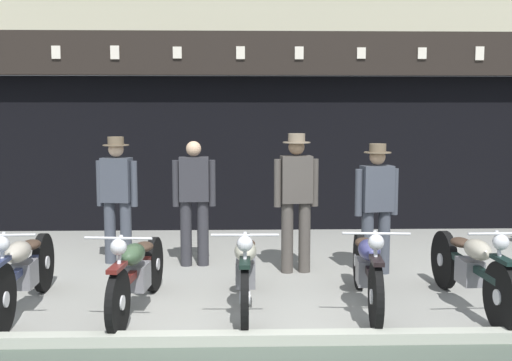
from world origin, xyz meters
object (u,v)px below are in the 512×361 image
motorcycle_center_left (137,272)px  shopkeeper_center (194,197)px  motorcycle_center (246,268)px  motorcycle_center_right (367,267)px  motorcycle_right (471,267)px  assistant_far_right (376,203)px  advert_board_near (88,124)px  salesman_right (296,196)px  motorcycle_left (24,270)px  salesman_left (117,194)px  advert_board_far (33,120)px

motorcycle_center_left → shopkeeper_center: (0.45, 1.88, 0.49)m
motorcycle_center → shopkeeper_center: size_ratio=1.26×
motorcycle_center_right → motorcycle_right: size_ratio=0.98×
motorcycle_right → assistant_far_right: 1.61m
assistant_far_right → motorcycle_center: bearing=29.4°
assistant_far_right → advert_board_near: advert_board_near is taller
motorcycle_center_right → assistant_far_right: 1.47m
salesman_right → motorcycle_center_left: bearing=34.8°
motorcycle_left → assistant_far_right: bearing=-162.8°
motorcycle_center → motorcycle_right: (2.31, -0.05, 0.01)m
salesman_left → shopkeeper_center: salesman_left is taller
motorcycle_center_left → assistant_far_right: size_ratio=1.25×
salesman_right → advert_board_near: advert_board_near is taller
motorcycle_right → assistant_far_right: assistant_far_right is taller
motorcycle_center_right → advert_board_far: 6.60m
motorcycle_center_right → advert_board_far: (-4.76, 4.35, 1.45)m
motorcycle_center → advert_board_far: advert_board_far is taller
motorcycle_right → advert_board_far: 7.43m
advert_board_far → assistant_far_right: bearing=-30.3°
motorcycle_left → shopkeeper_center: size_ratio=1.25×
shopkeeper_center → assistant_far_right: shopkeeper_center is taller
motorcycle_right → salesman_left: (-3.99, 2.02, 0.51)m
advert_board_near → salesman_left: bearing=-68.9°
shopkeeper_center → advert_board_far: bearing=-44.4°
shopkeeper_center → advert_board_far: advert_board_far is taller
assistant_far_right → advert_board_far: size_ratio=1.57×
motorcycle_center_left → advert_board_near: 4.86m
motorcycle_center_left → salesman_right: 2.37m
motorcycle_center → salesman_right: size_ratio=1.18×
shopkeeper_center → motorcycle_right: bearing=144.7°
assistant_far_right → motorcycle_center_right: bearing=64.1°
advert_board_near → advert_board_far: size_ratio=1.05×
motorcycle_center_left → salesman_right: salesman_right is taller
salesman_left → shopkeeper_center: bearing=-179.0°
motorcycle_center_right → salesman_right: (-0.60, 1.44, 0.55)m
motorcycle_center_right → salesman_left: bearing=-29.1°
motorcycle_right → advert_board_near: bearing=-43.9°
salesman_left → advert_board_near: (-0.91, 2.37, 0.87)m
motorcycle_center_left → shopkeeper_center: 2.00m
salesman_left → motorcycle_center_left: bearing=115.3°
motorcycle_left → motorcycle_right: (4.56, -0.03, 0.00)m
motorcycle_left → motorcycle_right: 4.56m
motorcycle_center → motorcycle_center_right: (1.25, -0.00, 0.00)m
motorcycle_center_right → assistant_far_right: (0.38, 1.34, 0.47)m
motorcycle_center → shopkeeper_center: 1.99m
motorcycle_left → motorcycle_right: size_ratio=0.97×
motorcycle_center_left → salesman_left: 2.18m
motorcycle_center → advert_board_near: bearing=-58.0°
salesman_right → motorcycle_center_right: bearing=107.0°
shopkeeper_center → advert_board_far: (-2.86, 2.52, 0.97)m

